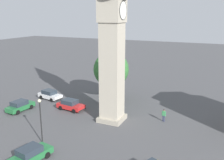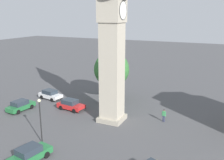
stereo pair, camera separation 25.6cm
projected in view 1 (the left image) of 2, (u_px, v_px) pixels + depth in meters
name	position (u px, v px, depth m)	size (l,w,h in m)	color
ground_plane	(112.00, 120.00, 33.52)	(200.00, 200.00, 0.00)	#4C4C4F
clock_tower	(112.00, 19.00, 30.24)	(3.76, 3.76, 22.19)	#A59C89
car_blue_kerb	(50.00, 95.00, 41.61)	(2.39, 4.36, 1.53)	white
car_silver_kerb	(20.00, 106.00, 36.62)	(4.25, 2.07, 1.53)	#236B38
car_red_corner	(71.00, 105.00, 36.97)	(2.14, 4.29, 1.53)	red
car_black_far	(31.00, 154.00, 23.97)	(4.36, 2.38, 1.53)	#236B38
pedestrian	(164.00, 114.00, 32.88)	(0.28, 0.55, 1.69)	#2D3351
tree	(111.00, 69.00, 40.26)	(5.63, 5.63, 7.88)	brown
lamp_post	(40.00, 114.00, 26.73)	(0.36, 0.36, 5.04)	black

